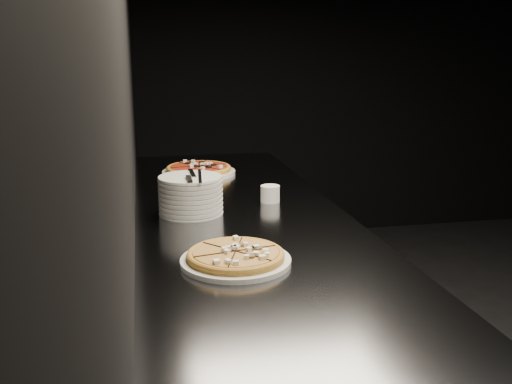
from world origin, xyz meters
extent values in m
cube|color=black|center=(-2.50, 0.00, 1.40)|extent=(0.02, 5.00, 2.80)
cube|color=black|center=(0.00, 2.50, 1.40)|extent=(5.00, 0.02, 2.80)
cube|color=slate|center=(-2.13, 0.00, 0.45)|extent=(0.70, 2.40, 0.90)
cube|color=slate|center=(-2.13, 0.00, 0.91)|extent=(0.74, 2.44, 0.02)
cylinder|color=silver|center=(-2.23, -0.45, 0.93)|extent=(0.30, 0.30, 0.01)
cylinder|color=gold|center=(-2.23, -0.45, 0.94)|extent=(0.31, 0.31, 0.01)
torus|color=gold|center=(-2.23, -0.45, 0.95)|extent=(0.32, 0.32, 0.02)
cylinder|color=#FFBF54|center=(-2.23, -0.45, 0.95)|extent=(0.28, 0.28, 0.01)
cylinder|color=silver|center=(-2.21, 0.72, 0.93)|extent=(0.34, 0.34, 0.02)
cylinder|color=gold|center=(-2.21, 0.72, 0.94)|extent=(0.34, 0.34, 0.01)
torus|color=gold|center=(-2.21, 0.72, 0.95)|extent=(0.35, 0.35, 0.02)
cylinder|color=#AE2F19|center=(-2.21, 0.72, 0.95)|extent=(0.30, 0.30, 0.01)
cylinder|color=silver|center=(-2.30, 0.07, 0.93)|extent=(0.22, 0.22, 0.02)
cylinder|color=silver|center=(-2.30, 0.07, 0.95)|extent=(0.22, 0.22, 0.02)
cylinder|color=silver|center=(-2.30, 0.07, 0.96)|extent=(0.22, 0.22, 0.02)
cylinder|color=silver|center=(-2.30, 0.07, 0.98)|extent=(0.22, 0.22, 0.02)
cylinder|color=silver|center=(-2.30, 0.07, 1.00)|extent=(0.22, 0.22, 0.02)
cylinder|color=silver|center=(-2.30, 0.07, 1.01)|extent=(0.22, 0.22, 0.02)
cylinder|color=silver|center=(-2.30, 0.07, 1.03)|extent=(0.22, 0.22, 0.02)
cylinder|color=silver|center=(-2.30, 0.07, 1.05)|extent=(0.22, 0.22, 0.02)
cube|color=silver|center=(-2.29, 0.11, 1.06)|extent=(0.02, 0.15, 0.00)
cube|color=black|center=(-2.31, 0.01, 1.06)|extent=(0.02, 0.09, 0.01)
cube|color=silver|center=(-2.27, 0.06, 1.06)|extent=(0.08, 0.22, 0.00)
cylinder|color=silver|center=(-1.99, 0.16, 0.95)|extent=(0.07, 0.07, 0.06)
cylinder|color=black|center=(-1.99, 0.16, 0.98)|extent=(0.06, 0.06, 0.01)
camera|label=1|loc=(-2.47, -1.89, 1.48)|focal=40.00mm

